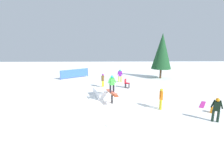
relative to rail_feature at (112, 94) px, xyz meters
The scene contains 14 objects.
ground_plane 0.68m from the rail_feature, ahead, with size 60.00×60.00×0.00m, color white.
rail_feature is the anchor object (origin of this frame).
snow_kicker_ramp 1.88m from the rail_feature, 162.95° to the right, with size 1.80×1.50×0.57m, color white.
main_rider_on_rail 0.73m from the rail_feature, ahead, with size 1.29×0.83×1.21m.
bystander_black 6.40m from the rail_feature, 60.09° to the left, with size 0.33×0.59×1.35m.
bystander_purple 7.29m from the rail_feature, behind, with size 0.28×0.61×1.38m.
bystander_orange 3.36m from the rail_feature, 68.32° to the left, with size 0.59×0.25×1.39m.
bystander_brown 4.81m from the rail_feature, behind, with size 0.58×0.28×1.34m.
loose_snowboard_white 3.24m from the rail_feature, ahead, with size 1.47×0.28×0.02m, color white.
loose_snowboard_magenta 6.40m from the rail_feature, 85.66° to the left, with size 1.56×0.28×0.02m, color #C2228F.
folding_chair 4.73m from the rail_feature, 160.82° to the left, with size 0.59×0.59×0.88m.
backpack_on_snow 6.47m from the rail_feature, 72.53° to the left, with size 0.30×0.22×0.34m, color orange.
safety_fence 10.55m from the rail_feature, 155.53° to the right, with size 2.25×3.06×1.10m.
pine_tree_near 11.40m from the rail_feature, 145.76° to the left, with size 2.38×2.38×5.40m.
Camera 1 is at (11.88, -0.33, 4.16)m, focal length 28.00 mm.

